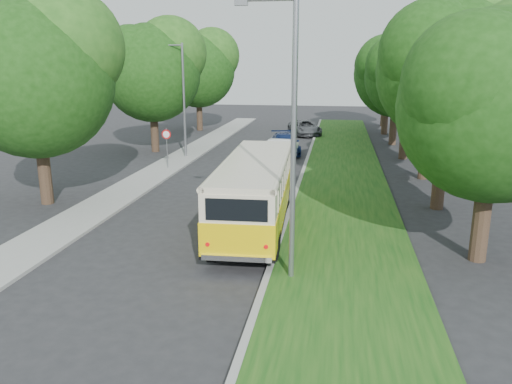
% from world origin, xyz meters
% --- Properties ---
extents(ground, '(120.00, 120.00, 0.00)m').
position_xyz_m(ground, '(0.00, 0.00, 0.00)').
color(ground, '#262629').
rests_on(ground, ground).
extents(curb, '(0.20, 70.00, 0.15)m').
position_xyz_m(curb, '(3.60, 5.00, 0.07)').
color(curb, gray).
rests_on(curb, ground).
extents(grass_verge, '(4.50, 70.00, 0.13)m').
position_xyz_m(grass_verge, '(5.95, 5.00, 0.07)').
color(grass_verge, '#134713').
rests_on(grass_verge, ground).
extents(sidewalk, '(2.20, 70.00, 0.12)m').
position_xyz_m(sidewalk, '(-4.80, 5.00, 0.06)').
color(sidewalk, gray).
rests_on(sidewalk, ground).
extents(treeline, '(24.27, 41.91, 9.46)m').
position_xyz_m(treeline, '(3.15, 17.99, 5.93)').
color(treeline, '#332319').
rests_on(treeline, ground).
extents(lamppost_near, '(1.71, 0.16, 8.00)m').
position_xyz_m(lamppost_near, '(4.21, -2.50, 4.37)').
color(lamppost_near, gray).
rests_on(lamppost_near, ground).
extents(lamppost_far, '(1.71, 0.16, 7.50)m').
position_xyz_m(lamppost_far, '(-4.70, 16.00, 4.12)').
color(lamppost_far, gray).
rests_on(lamppost_far, ground).
extents(warning_sign, '(0.56, 0.10, 2.50)m').
position_xyz_m(warning_sign, '(-4.50, 11.98, 1.71)').
color(warning_sign, gray).
rests_on(warning_sign, ground).
extents(vintage_bus, '(2.80, 9.45, 2.78)m').
position_xyz_m(vintage_bus, '(2.47, 2.11, 1.39)').
color(vintage_bus, yellow).
rests_on(vintage_bus, ground).
extents(car_silver, '(2.11, 3.97, 1.29)m').
position_xyz_m(car_silver, '(1.35, 10.94, 0.64)').
color(car_silver, '#A8A8AC').
rests_on(car_silver, ground).
extents(car_white, '(2.17, 4.63, 1.47)m').
position_xyz_m(car_white, '(1.86, 15.18, 0.73)').
color(car_white, white).
rests_on(car_white, ground).
extents(car_blue, '(2.82, 5.09, 1.39)m').
position_xyz_m(car_blue, '(1.84, 18.80, 0.70)').
color(car_blue, navy).
rests_on(car_blue, ground).
extents(car_grey, '(3.59, 5.22, 1.32)m').
position_xyz_m(car_grey, '(2.62, 28.18, 0.66)').
color(car_grey, '#53555A').
rests_on(car_grey, ground).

